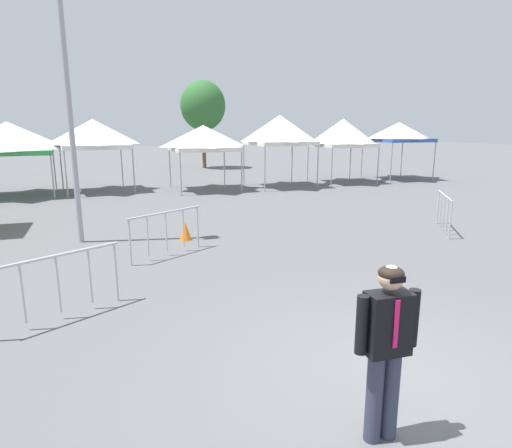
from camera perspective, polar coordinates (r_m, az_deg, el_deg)
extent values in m
plane|color=#5B5B5E|center=(5.82, 17.51, -18.85)|extent=(140.00, 140.00, 0.00)
cylinder|color=#9E9EA3|center=(20.23, -25.39, 5.89)|extent=(0.06, 0.06, 2.05)
cylinder|color=#9E9EA3|center=(23.50, -25.17, 6.69)|extent=(0.06, 0.06, 2.05)
pyramid|color=white|center=(21.90, -30.02, 10.12)|extent=(3.46, 3.46, 1.20)
cube|color=green|center=(21.92, -29.82, 8.30)|extent=(3.43, 3.43, 0.20)
cylinder|color=#9E9EA3|center=(20.42, -23.92, 6.31)|extent=(0.06, 0.06, 2.22)
cylinder|color=#9E9EA3|center=(20.79, -15.93, 7.01)|extent=(0.06, 0.06, 2.22)
cylinder|color=#9E9EA3|center=(23.29, -24.42, 6.93)|extent=(0.06, 0.06, 2.22)
cylinder|color=#9E9EA3|center=(23.62, -17.38, 7.54)|extent=(0.06, 0.06, 2.22)
pyramid|color=white|center=(21.90, -20.76, 11.38)|extent=(3.23, 3.23, 1.16)
cube|color=white|center=(21.92, -20.62, 9.60)|extent=(3.20, 3.20, 0.20)
cylinder|color=#9E9EA3|center=(19.51, -9.98, 6.77)|extent=(0.06, 0.06, 2.10)
cylinder|color=#9E9EA3|center=(20.23, -1.91, 7.16)|extent=(0.06, 0.06, 2.10)
cylinder|color=#9E9EA3|center=(22.32, -11.36, 7.44)|extent=(0.06, 0.06, 2.10)
cylinder|color=#9E9EA3|center=(22.95, -4.22, 7.79)|extent=(0.06, 0.06, 2.10)
pyramid|color=white|center=(21.12, -6.98, 11.52)|extent=(3.16, 3.16, 1.01)
cube|color=white|center=(21.14, -6.93, 9.89)|extent=(3.13, 3.13, 0.20)
cylinder|color=#9E9EA3|center=(20.45, 1.18, 7.54)|extent=(0.06, 0.06, 2.32)
cylinder|color=#9E9EA3|center=(21.73, 8.20, 7.72)|extent=(0.06, 0.06, 2.32)
cylinder|color=#9E9EA3|center=(23.10, -1.63, 8.13)|extent=(0.06, 0.06, 2.32)
cylinder|color=#9E9EA3|center=(24.24, 4.79, 8.31)|extent=(0.06, 0.06, 2.32)
pyramid|color=white|center=(22.26, 3.19, 12.59)|extent=(3.08, 3.08, 1.29)
cube|color=white|center=(22.28, 3.17, 10.68)|extent=(3.06, 3.06, 0.20)
cylinder|color=#9E9EA3|center=(22.56, 10.01, 7.63)|extent=(0.06, 0.06, 2.16)
cylinder|color=#9E9EA3|center=(24.03, 15.89, 7.64)|extent=(0.06, 0.06, 2.16)
cylinder|color=#9E9EA3|center=(25.02, 6.89, 8.21)|extent=(0.06, 0.06, 2.16)
cylinder|color=#9E9EA3|center=(26.36, 12.41, 8.23)|extent=(0.06, 0.06, 2.16)
pyramid|color=white|center=(24.38, 11.48, 12.01)|extent=(3.14, 3.14, 1.30)
cube|color=white|center=(24.40, 11.40, 10.25)|extent=(3.11, 3.11, 0.20)
cylinder|color=#9E9EA3|center=(24.88, 17.52, 7.95)|extent=(0.06, 0.06, 2.38)
cylinder|color=#9E9EA3|center=(26.71, 22.59, 7.85)|extent=(0.06, 0.06, 2.38)
cylinder|color=#9E9EA3|center=(27.27, 13.87, 8.53)|extent=(0.06, 0.06, 2.38)
cylinder|color=#9E9EA3|center=(28.95, 18.77, 8.45)|extent=(0.06, 0.06, 2.38)
pyramid|color=white|center=(26.85, 18.44, 11.72)|extent=(3.28, 3.28, 0.92)
cube|color=#3359B2|center=(26.86, 18.35, 10.53)|extent=(3.24, 3.24, 0.20)
cylinder|color=#33384C|center=(4.58, 15.39, -21.33)|extent=(0.16, 0.16, 0.92)
cylinder|color=#33384C|center=(4.67, 17.41, -20.77)|extent=(0.16, 0.16, 0.92)
cube|color=black|center=(4.25, 17.06, -12.47)|extent=(0.45, 0.29, 0.60)
cylinder|color=black|center=(4.11, 13.84, -12.86)|extent=(0.11, 0.11, 0.56)
cylinder|color=black|center=(4.39, 20.09, -11.59)|extent=(0.11, 0.11, 0.56)
sphere|color=#D8A884|center=(4.09, 17.46, -6.80)|extent=(0.23, 0.23, 0.23)
ellipsoid|color=black|center=(4.08, 17.50, -6.27)|extent=(0.23, 0.23, 0.14)
cube|color=black|center=(4.00, 18.31, -7.06)|extent=(0.15, 0.04, 0.06)
cube|color=#E51966|center=(4.14, 18.12, -12.54)|extent=(0.05, 0.02, 0.46)
cylinder|color=#9E9EA3|center=(12.09, -23.82, 17.17)|extent=(0.14, 0.14, 8.30)
cylinder|color=brown|center=(32.90, -6.91, 10.21)|extent=(0.28, 0.28, 3.26)
ellipsoid|color=#2D662D|center=(32.91, -7.05, 15.34)|extent=(3.29, 3.29, 3.62)
cylinder|color=#B7BABF|center=(7.34, -25.09, -3.86)|extent=(1.93, 0.92, 0.05)
cylinder|color=#B7BABF|center=(7.91, -18.08, -6.13)|extent=(0.04, 0.04, 1.05)
cylinder|color=#B7BABF|center=(7.68, -21.16, -6.50)|extent=(0.04, 0.04, 0.92)
cylinder|color=#B7BABF|center=(7.48, -24.75, -7.34)|extent=(0.04, 0.04, 0.92)
cylinder|color=#B7BABF|center=(7.31, -28.55, -8.18)|extent=(0.04, 0.04, 0.92)
cylinder|color=#B7BABF|center=(13.68, 23.83, 3.45)|extent=(1.31, 1.71, 0.05)
cylinder|color=#B7BABF|center=(14.73, 22.99, 2.03)|extent=(0.04, 0.04, 1.05)
cylinder|color=#B7BABF|center=(12.80, 24.37, 0.44)|extent=(0.04, 0.04, 1.05)
cylinder|color=#B7BABF|center=(14.26, 23.30, 1.90)|extent=(0.04, 0.04, 0.92)
cylinder|color=#B7BABF|center=(13.75, 23.65, 1.51)|extent=(0.04, 0.04, 0.92)
cylinder|color=#B7BABF|center=(13.25, 24.03, 1.08)|extent=(0.04, 0.04, 0.92)
cylinder|color=#B7BABF|center=(10.26, -11.94, 1.51)|extent=(1.90, 0.99, 0.05)
cylinder|color=#B7BABF|center=(10.99, -7.75, -0.39)|extent=(0.04, 0.04, 1.05)
cylinder|color=#B7BABF|center=(9.81, -16.37, -2.40)|extent=(0.04, 0.04, 1.05)
cylinder|color=#B7BABF|center=(10.68, -9.62, -0.55)|extent=(0.04, 0.04, 0.92)
cylinder|color=#B7BABF|center=(10.36, -11.82, -1.06)|extent=(0.04, 0.04, 0.92)
cylinder|color=#B7BABF|center=(10.05, -14.16, -1.59)|extent=(0.04, 0.04, 0.92)
cone|color=orange|center=(11.80, -9.36, -0.86)|extent=(0.32, 0.32, 0.52)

